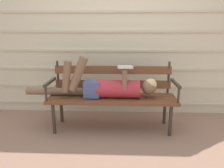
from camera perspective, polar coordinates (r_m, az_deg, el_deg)
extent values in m
plane|color=#936B56|center=(2.86, -0.12, -12.78)|extent=(12.00, 12.00, 0.00)
cube|color=beige|center=(3.32, 0.48, 13.79)|extent=(5.23, 0.06, 2.54)
cube|color=beige|center=(3.48, 0.42, -5.15)|extent=(5.23, 0.02, 0.04)
cube|color=beige|center=(3.40, 0.43, -0.66)|extent=(5.23, 0.02, 0.04)
cube|color=beige|center=(3.34, 0.43, 4.03)|extent=(5.23, 0.02, 0.04)
cube|color=beige|center=(3.30, 0.44, 8.86)|extent=(5.23, 0.02, 0.04)
cube|color=beige|center=(3.28, 0.45, 13.78)|extent=(5.23, 0.02, 0.04)
cube|color=beige|center=(3.29, 0.46, 18.71)|extent=(5.23, 0.02, 0.04)
cube|color=brown|center=(2.68, -0.14, -4.93)|extent=(1.67, 0.14, 0.04)
cube|color=brown|center=(2.83, 0.00, -3.89)|extent=(1.67, 0.14, 0.04)
cube|color=brown|center=(2.98, 0.13, -2.95)|extent=(1.67, 0.14, 0.04)
cube|color=brown|center=(3.01, 0.18, -0.01)|extent=(1.60, 0.05, 0.11)
cube|color=brown|center=(2.97, 0.19, 3.75)|extent=(1.60, 0.05, 0.11)
cylinder|color=#382D23|center=(3.11, -14.12, 1.93)|extent=(0.03, 0.03, 0.44)
cylinder|color=#382D23|center=(3.06, 14.76, 1.66)|extent=(0.03, 0.03, 0.44)
cylinder|color=#382D23|center=(2.87, -15.20, -8.86)|extent=(0.04, 0.04, 0.40)
cylinder|color=#382D23|center=(2.81, 15.22, -9.37)|extent=(0.04, 0.04, 0.40)
cylinder|color=#382D23|center=(3.19, -13.27, -6.32)|extent=(0.04, 0.04, 0.40)
cylinder|color=#382D23|center=(3.13, 13.80, -6.71)|extent=(0.04, 0.04, 0.40)
cube|color=#382D23|center=(2.92, -16.12, 0.55)|extent=(0.04, 0.44, 0.03)
cylinder|color=#382D23|center=(2.78, -17.14, -2.35)|extent=(0.03, 0.03, 0.20)
cube|color=#382D23|center=(2.85, 16.49, 0.22)|extent=(0.04, 0.44, 0.03)
cylinder|color=#382D23|center=(2.71, 17.24, -2.78)|extent=(0.03, 0.03, 0.20)
cylinder|color=#B72D38|center=(2.79, 1.60, -1.34)|extent=(0.56, 0.23, 0.23)
cube|color=#475684|center=(2.81, -5.31, -1.26)|extent=(0.20, 0.22, 0.20)
sphere|color=brown|center=(2.80, 9.77, -0.83)|extent=(0.19, 0.19, 0.19)
sphere|color=#E0C67A|center=(2.80, 10.20, -0.17)|extent=(0.16, 0.16, 0.16)
cylinder|color=brown|center=(2.73, -9.00, 2.69)|extent=(0.27, 0.11, 0.46)
cylinder|color=brown|center=(2.77, -11.94, 1.95)|extent=(0.15, 0.09, 0.41)
cylinder|color=brown|center=(2.99, -14.45, -1.88)|extent=(0.82, 0.10, 0.10)
cylinder|color=brown|center=(2.68, 3.38, 1.01)|extent=(0.06, 0.06, 0.28)
cylinder|color=brown|center=(2.83, 3.33, 1.77)|extent=(0.06, 0.06, 0.28)
cube|color=silver|center=(2.72, 3.40, 4.53)|extent=(0.20, 0.27, 0.06)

